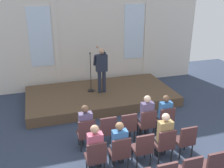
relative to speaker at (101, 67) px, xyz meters
The scene contains 21 objects.
rear_partition 1.93m from the speaker, 90.84° to the left, with size 10.09×0.14×4.26m.
stage_platform 1.20m from the speaker, 152.38° to the left, with size 5.64×2.91×0.36m, color brown.
speaker is the anchor object (origin of this frame).
mic_stand 0.81m from the speaker, 148.64° to the left, with size 0.28×0.28×1.55m.
chair_r0_c0 3.36m from the speaker, 112.47° to the right, with size 0.46×0.44×0.94m.
audience_r0_c0 3.24m from the speaker, 113.03° to the right, with size 0.36×0.39×1.32m.
chair_r0_c1 3.18m from the speaker, 102.08° to the right, with size 0.46×0.44×0.94m.
chair_r0_c2 3.12m from the speaker, 90.84° to the right, with size 0.46×0.44×0.94m.
chair_r0_c3 3.17m from the speaker, 79.52° to the right, with size 0.46×0.44×0.94m.
audience_r0_c3 3.04m from the speaker, 79.25° to the right, with size 0.36×0.39×1.37m.
chair_r0_c4 3.33m from the speaker, 68.97° to the right, with size 0.46×0.44×0.94m.
audience_r0_c4 3.21m from the speaker, 68.43° to the right, with size 0.36×0.39×1.30m.
chair_r1_c0 4.36m from the speaker, 106.89° to the right, with size 0.46×0.44×0.94m.
audience_r1_c0 4.25m from the speaker, 107.22° to the right, with size 0.36×0.39×1.33m.
chair_r1_c1 4.23m from the speaker, 98.93° to the right, with size 0.46×0.44×0.94m.
audience_r1_c1 4.11m from the speaker, 99.12° to the right, with size 0.36×0.39×1.30m.
chair_r1_c2 4.18m from the speaker, 90.61° to the right, with size 0.46×0.44×0.94m.
chair_r1_c3 4.21m from the speaker, 82.27° to the right, with size 0.46×0.44×0.94m.
audience_r1_c3 4.10m from the speaker, 82.12° to the right, with size 0.36×0.39×1.35m.
chair_r1_c4 4.33m from the speaker, 74.24° to the right, with size 0.46×0.44×0.94m.
chair_r2_c4 5.37m from the speaker, 77.43° to the right, with size 0.46×0.44×0.94m.
Camera 1 is at (-2.32, -4.26, 4.30)m, focal length 41.38 mm.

